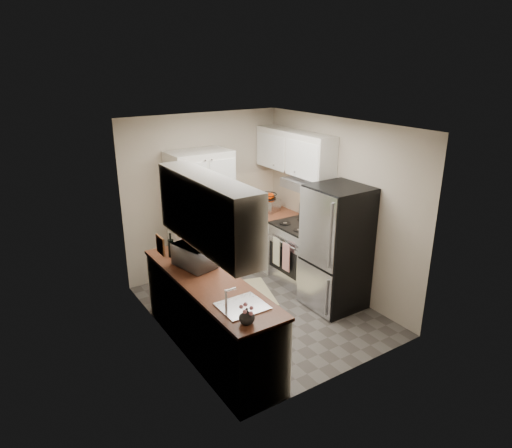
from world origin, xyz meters
name	(u,v)px	position (x,y,z in m)	size (l,w,h in m)	color
ground	(261,310)	(0.00, 0.00, 0.00)	(3.20, 3.20, 0.00)	#56514C
room_shell	(261,196)	(-0.02, -0.01, 1.63)	(2.64, 3.24, 2.52)	beige
pantry_cabinet	(201,217)	(-0.20, 1.32, 1.00)	(0.90, 0.55, 2.00)	silver
base_cabinet_left	(210,317)	(-0.99, -0.43, 0.44)	(0.60, 2.30, 0.88)	silver
countertop_left	(209,281)	(-0.99, -0.43, 0.90)	(0.63, 2.33, 0.04)	brown
base_cabinet_right	(271,239)	(0.99, 1.19, 0.44)	(0.60, 0.80, 0.88)	silver
countertop_right	(271,212)	(0.99, 1.19, 0.90)	(0.63, 0.83, 0.04)	brown
electric_range	(300,253)	(0.97, 0.39, 0.48)	(0.71, 0.78, 1.13)	#B7B7BC
refrigerator	(336,248)	(0.94, -0.41, 0.85)	(0.70, 0.72, 1.70)	#B7B7BC
microwave	(195,256)	(-0.96, -0.04, 1.06)	(0.50, 0.34, 0.27)	silver
wine_bottle	(171,246)	(-1.09, 0.38, 1.06)	(0.07, 0.07, 0.28)	black
flower_vase	(247,316)	(-1.11, -1.43, 1.00)	(0.15, 0.15, 0.16)	white
cutting_board	(181,236)	(-0.87, 0.54, 1.09)	(0.02, 0.27, 0.33)	green
toaster_oven	(268,205)	(0.95, 1.24, 1.02)	(0.27, 0.35, 0.20)	#A9A9AD
fruit_basket	(268,195)	(0.97, 1.26, 1.18)	(0.29, 0.29, 0.12)	#FC4000
kitchen_mat	(251,293)	(0.14, 0.46, 0.01)	(0.56, 0.90, 0.01)	beige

